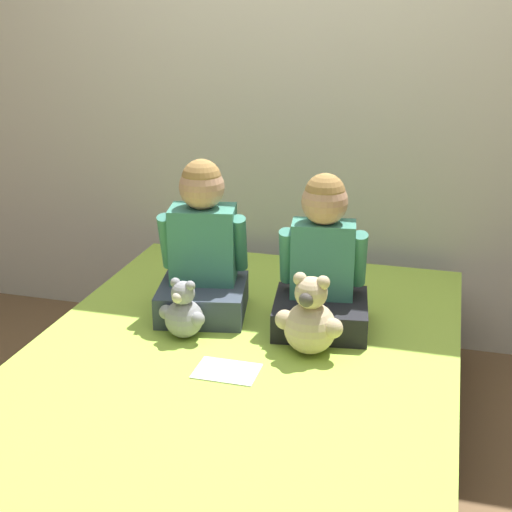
% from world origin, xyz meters
% --- Properties ---
extents(ground_plane, '(14.00, 14.00, 0.00)m').
position_xyz_m(ground_plane, '(0.00, 0.00, 0.00)').
color(ground_plane, brown).
extents(wall_behind_bed, '(8.00, 0.06, 2.50)m').
position_xyz_m(wall_behind_bed, '(0.00, 1.13, 1.25)').
color(wall_behind_bed, silver).
rests_on(wall_behind_bed, ground_plane).
extents(bed, '(1.51, 1.99, 0.44)m').
position_xyz_m(bed, '(0.00, 0.00, 0.22)').
color(bed, '#473828').
rests_on(bed, ground_plane).
extents(child_on_left, '(0.39, 0.39, 0.60)m').
position_xyz_m(child_on_left, '(-0.23, 0.29, 0.69)').
color(child_on_left, '#384251').
rests_on(child_on_left, bed).
extents(child_on_right, '(0.39, 0.37, 0.58)m').
position_xyz_m(child_on_right, '(0.23, 0.29, 0.67)').
color(child_on_right, black).
rests_on(child_on_right, bed).
extents(teddy_bear_held_by_left_child, '(0.18, 0.14, 0.22)m').
position_xyz_m(teddy_bear_held_by_left_child, '(-0.23, 0.06, 0.53)').
color(teddy_bear_held_by_left_child, '#939399').
rests_on(teddy_bear_held_by_left_child, bed).
extents(teddy_bear_held_by_right_child, '(0.24, 0.18, 0.29)m').
position_xyz_m(teddy_bear_held_by_right_child, '(0.24, 0.06, 0.56)').
color(teddy_bear_held_by_right_child, '#D1B78E').
rests_on(teddy_bear_held_by_right_child, bed).
extents(sign_card, '(0.21, 0.15, 0.00)m').
position_xyz_m(sign_card, '(0.00, -0.15, 0.44)').
color(sign_card, white).
rests_on(sign_card, bed).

